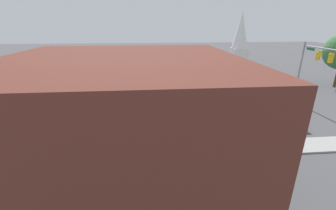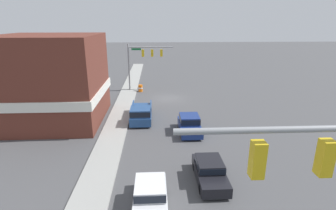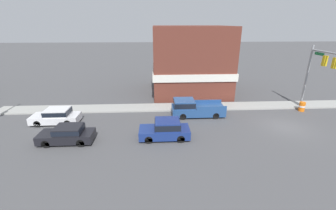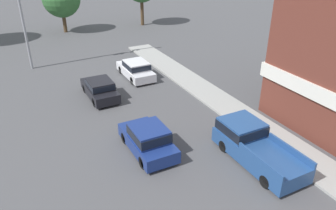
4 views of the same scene
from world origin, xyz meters
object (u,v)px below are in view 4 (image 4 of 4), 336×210
at_px(pickup_truck_parked, 252,144).
at_px(car_oncoming, 136,69).
at_px(car_lead, 148,139).
at_px(car_second_ahead, 100,88).

bearing_deg(pickup_truck_parked, car_oncoming, 94.82).
relative_size(car_lead, car_second_ahead, 0.98).
bearing_deg(car_second_ahead, pickup_truck_parked, -65.68).
xyz_separation_m(car_lead, car_second_ahead, (-0.30, 8.04, -0.09)).
bearing_deg(car_oncoming, pickup_truck_parked, 94.82).
bearing_deg(car_second_ahead, car_lead, -87.84).
distance_m(car_second_ahead, pickup_truck_parked, 12.25).
xyz_separation_m(car_lead, car_oncoming, (3.60, 10.47, -0.07)).
distance_m(car_lead, car_oncoming, 11.07).
bearing_deg(car_oncoming, car_lead, 71.05).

